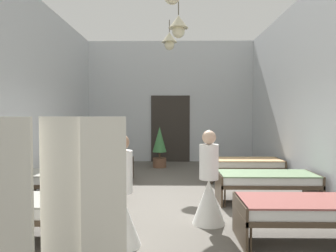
{
  "coord_description": "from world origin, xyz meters",
  "views": [
    {
      "loc": [
        0.09,
        -6.02,
        1.72
      ],
      "look_at": [
        0.0,
        -0.25,
        1.5
      ],
      "focal_mm": 32.93,
      "sensor_mm": 36.0,
      "label": 1
    }
  ],
  "objects_px": {
    "potted_plant": "(160,145)",
    "privacy_screen": "(60,206)",
    "bed_right_row_2": "(244,164)",
    "bed_right_row_1": "(266,180)",
    "bed_left_row_2": "(95,164)",
    "patient_seated_primary": "(108,147)",
    "bed_left_row_0": "(25,208)",
    "nurse_mid_aisle": "(121,206)",
    "nurse_near_aisle": "(209,190)",
    "bed_left_row_1": "(71,179)",
    "bed_right_row_0": "(309,210)"
  },
  "relations": [
    {
      "from": "nurse_mid_aisle",
      "to": "potted_plant",
      "type": "relative_size",
      "value": 1.13
    },
    {
      "from": "nurse_near_aisle",
      "to": "bed_right_row_2",
      "type": "bearing_deg",
      "value": -75.41
    },
    {
      "from": "nurse_mid_aisle",
      "to": "patient_seated_primary",
      "type": "bearing_deg",
      "value": 166.41
    },
    {
      "from": "bed_left_row_2",
      "to": "privacy_screen",
      "type": "bearing_deg",
      "value": -79.33
    },
    {
      "from": "bed_left_row_2",
      "to": "bed_right_row_2",
      "type": "xyz_separation_m",
      "value": [
        3.85,
        0.0,
        0.0
      ]
    },
    {
      "from": "nurse_mid_aisle",
      "to": "privacy_screen",
      "type": "height_order",
      "value": "privacy_screen"
    },
    {
      "from": "bed_left_row_2",
      "to": "patient_seated_primary",
      "type": "height_order",
      "value": "patient_seated_primary"
    },
    {
      "from": "bed_right_row_2",
      "to": "bed_right_row_0",
      "type": "bearing_deg",
      "value": -90.0
    },
    {
      "from": "bed_left_row_0",
      "to": "nurse_mid_aisle",
      "type": "relative_size",
      "value": 1.28
    },
    {
      "from": "bed_left_row_1",
      "to": "privacy_screen",
      "type": "xyz_separation_m",
      "value": [
        0.95,
        -3.14,
        0.41
      ]
    },
    {
      "from": "bed_left_row_0",
      "to": "nurse_near_aisle",
      "type": "height_order",
      "value": "nurse_near_aisle"
    },
    {
      "from": "nurse_near_aisle",
      "to": "potted_plant",
      "type": "xyz_separation_m",
      "value": [
        -1.0,
        5.12,
        0.18
      ]
    },
    {
      "from": "bed_left_row_2",
      "to": "bed_left_row_0",
      "type": "bearing_deg",
      "value": -90.0
    },
    {
      "from": "bed_left_row_2",
      "to": "bed_left_row_1",
      "type": "bearing_deg",
      "value": -90.0
    },
    {
      "from": "potted_plant",
      "to": "bed_right_row_1",
      "type": "bearing_deg",
      "value": -59.88
    },
    {
      "from": "bed_left_row_0",
      "to": "bed_left_row_2",
      "type": "xyz_separation_m",
      "value": [
        0.0,
        3.8,
        0.0
      ]
    },
    {
      "from": "bed_right_row_2",
      "to": "privacy_screen",
      "type": "height_order",
      "value": "privacy_screen"
    },
    {
      "from": "bed_right_row_1",
      "to": "patient_seated_primary",
      "type": "height_order",
      "value": "patient_seated_primary"
    },
    {
      "from": "nurse_near_aisle",
      "to": "privacy_screen",
      "type": "xyz_separation_m",
      "value": [
        -1.63,
        -1.93,
        0.32
      ]
    },
    {
      "from": "potted_plant",
      "to": "privacy_screen",
      "type": "relative_size",
      "value": 0.78
    },
    {
      "from": "bed_left_row_1",
      "to": "potted_plant",
      "type": "height_order",
      "value": "potted_plant"
    },
    {
      "from": "bed_right_row_0",
      "to": "bed_left_row_1",
      "type": "height_order",
      "value": "same"
    },
    {
      "from": "bed_right_row_2",
      "to": "patient_seated_primary",
      "type": "height_order",
      "value": "patient_seated_primary"
    },
    {
      "from": "bed_right_row_1",
      "to": "bed_left_row_2",
      "type": "xyz_separation_m",
      "value": [
        -3.85,
        1.9,
        0.0
      ]
    },
    {
      "from": "bed_left_row_0",
      "to": "bed_right_row_2",
      "type": "bearing_deg",
      "value": 44.61
    },
    {
      "from": "bed_right_row_2",
      "to": "bed_left_row_2",
      "type": "bearing_deg",
      "value": 180.0
    },
    {
      "from": "bed_left_row_1",
      "to": "bed_right_row_2",
      "type": "relative_size",
      "value": 1.0
    },
    {
      "from": "bed_right_row_1",
      "to": "bed_right_row_2",
      "type": "relative_size",
      "value": 1.0
    },
    {
      "from": "bed_right_row_1",
      "to": "nurse_near_aisle",
      "type": "bearing_deg",
      "value": -136.37
    },
    {
      "from": "potted_plant",
      "to": "privacy_screen",
      "type": "height_order",
      "value": "privacy_screen"
    },
    {
      "from": "nurse_mid_aisle",
      "to": "privacy_screen",
      "type": "bearing_deg",
      "value": -47.77
    },
    {
      "from": "bed_right_row_2",
      "to": "nurse_mid_aisle",
      "type": "distance_m",
      "value": 4.68
    },
    {
      "from": "nurse_near_aisle",
      "to": "nurse_mid_aisle",
      "type": "height_order",
      "value": "same"
    },
    {
      "from": "bed_left_row_0",
      "to": "bed_left_row_1",
      "type": "relative_size",
      "value": 1.0
    },
    {
      "from": "bed_right_row_2",
      "to": "patient_seated_primary",
      "type": "xyz_separation_m",
      "value": [
        -3.5,
        -0.05,
        0.43
      ]
    },
    {
      "from": "privacy_screen",
      "to": "bed_left_row_0",
      "type": "bearing_deg",
      "value": 130.43
    },
    {
      "from": "patient_seated_primary",
      "to": "privacy_screen",
      "type": "relative_size",
      "value": 0.47
    },
    {
      "from": "nurse_mid_aisle",
      "to": "privacy_screen",
      "type": "xyz_separation_m",
      "value": [
        -0.39,
        -1.09,
        0.32
      ]
    },
    {
      "from": "nurse_near_aisle",
      "to": "bed_left_row_0",
      "type": "bearing_deg",
      "value": 51.76
    },
    {
      "from": "bed_right_row_2",
      "to": "privacy_screen",
      "type": "bearing_deg",
      "value": -119.92
    },
    {
      "from": "bed_right_row_0",
      "to": "bed_left_row_1",
      "type": "distance_m",
      "value": 4.3
    },
    {
      "from": "bed_left_row_0",
      "to": "bed_right_row_1",
      "type": "bearing_deg",
      "value": 26.25
    },
    {
      "from": "bed_left_row_2",
      "to": "nurse_mid_aisle",
      "type": "height_order",
      "value": "nurse_mid_aisle"
    },
    {
      "from": "bed_right_row_2",
      "to": "patient_seated_primary",
      "type": "bearing_deg",
      "value": -179.11
    },
    {
      "from": "bed_left_row_1",
      "to": "patient_seated_primary",
      "type": "xyz_separation_m",
      "value": [
        0.35,
        1.85,
        0.43
      ]
    },
    {
      "from": "bed_left_row_0",
      "to": "bed_right_row_2",
      "type": "xyz_separation_m",
      "value": [
        3.85,
        3.8,
        0.0
      ]
    },
    {
      "from": "nurse_mid_aisle",
      "to": "bed_left_row_2",
      "type": "bearing_deg",
      "value": 170.88
    },
    {
      "from": "bed_right_row_1",
      "to": "potted_plant",
      "type": "relative_size",
      "value": 1.44
    },
    {
      "from": "bed_left_row_2",
      "to": "nurse_near_aisle",
      "type": "xyz_separation_m",
      "value": [
        2.58,
        -3.11,
        0.09
      ]
    },
    {
      "from": "bed_right_row_0",
      "to": "bed_right_row_1",
      "type": "xyz_separation_m",
      "value": [
        0.0,
        1.9,
        0.0
      ]
    }
  ]
}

